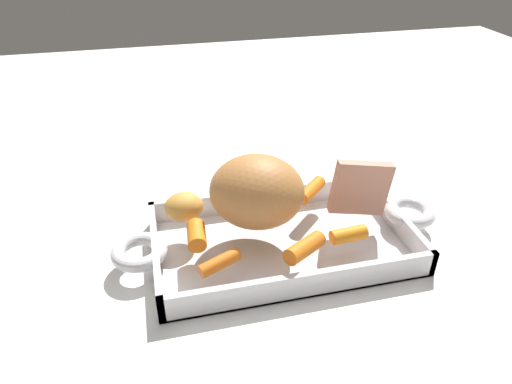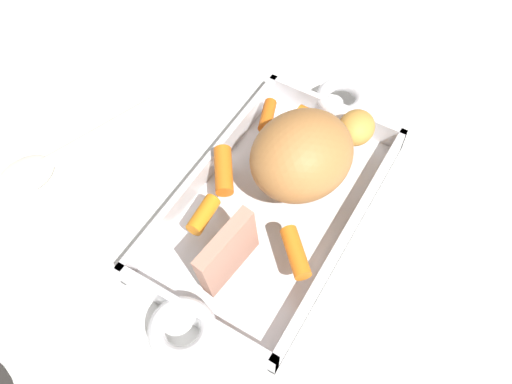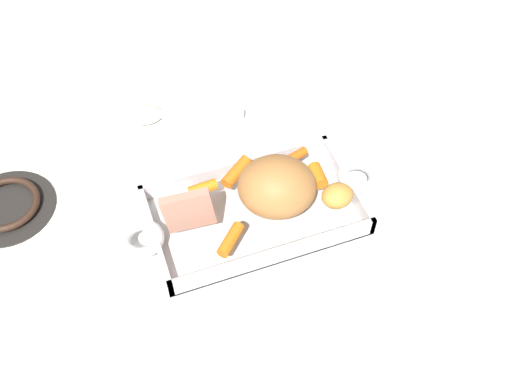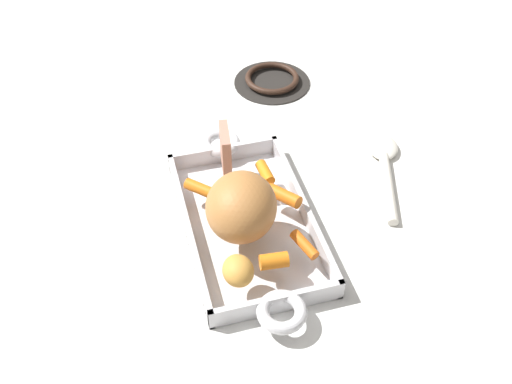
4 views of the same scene
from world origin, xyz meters
TOP-DOWN VIEW (x-y plane):
  - ground_plane at (0.00, 0.00)m, footprint 2.07×2.07m
  - roasting_dish at (0.00, 0.00)m, footprint 0.43×0.19m
  - pork_roast at (0.03, -0.02)m, footprint 0.15×0.14m
  - roast_slice_outer at (-0.11, -0.01)m, footprint 0.08×0.03m
  - baby_carrot_long at (0.09, 0.06)m, footprint 0.05×0.03m
  - baby_carrot_short at (-0.07, 0.05)m, footprint 0.05×0.02m
  - baby_carrot_southeast at (0.11, 0.01)m, footprint 0.03×0.04m
  - baby_carrot_northeast at (-0.06, -0.06)m, footprint 0.05×0.05m
  - baby_carrot_southwest at (-0.01, 0.06)m, footprint 0.06×0.05m
  - potato_corner at (0.12, -0.04)m, footprint 0.05×0.04m
  - stove_burner_rear at (-0.37, 0.15)m, footprint 0.16×0.16m
  - serving_spoon at (-0.08, 0.27)m, footprint 0.22×0.11m

SIDE VIEW (x-z plane):
  - ground_plane at x=0.00m, z-range 0.00..0.00m
  - stove_burner_rear at x=-0.37m, z-range 0.00..0.02m
  - serving_spoon at x=-0.08m, z-range 0.00..0.02m
  - roasting_dish at x=0.00m, z-range -0.01..0.03m
  - baby_carrot_long at x=0.09m, z-range 0.03..0.05m
  - baby_carrot_northeast at x=-0.06m, z-range 0.04..0.05m
  - baby_carrot_short at x=-0.07m, z-range 0.04..0.05m
  - baby_carrot_southwest at x=-0.01m, z-range 0.03..0.06m
  - baby_carrot_southeast at x=0.11m, z-range 0.04..0.06m
  - potato_corner at x=0.12m, z-range 0.04..0.07m
  - roast_slice_outer at x=-0.11m, z-range 0.03..0.11m
  - pork_roast at x=0.03m, z-range 0.04..0.13m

